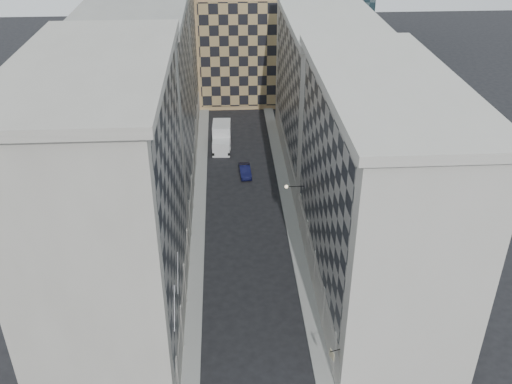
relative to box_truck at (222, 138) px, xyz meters
name	(u,v)px	position (x,y,z in m)	size (l,w,h in m)	color
sidewalk_west	(199,209)	(-2.78, -16.88, -1.39)	(1.50, 100.00, 0.15)	gray
sidewalk_east	(289,207)	(7.72, -16.88, -1.39)	(1.50, 100.00, 0.15)	gray
bldg_left_a	(112,212)	(-8.41, -35.88, 10.36)	(10.80, 22.80, 23.70)	#9C978D
bldg_left_b	(144,111)	(-8.41, -13.88, 9.86)	(10.80, 22.80, 22.70)	gray
bldg_left_c	(161,57)	(-8.41, 8.12, 9.36)	(10.80, 22.80, 21.70)	#9C978D
bldg_right_a	(375,194)	(13.34, -31.88, 8.86)	(10.80, 26.80, 20.70)	#AFACA0
bldg_right_b	(324,91)	(13.36, -4.88, 8.38)	(10.80, 28.80, 19.70)	#AFACA0
tan_block	(246,41)	(4.47, 21.02, 7.97)	(16.80, 14.80, 18.80)	tan
flagpoles_left	(176,290)	(-3.43, -40.88, 6.54)	(0.10, 6.33, 2.33)	gray
bracket_lamp	(288,187)	(6.84, -22.88, 4.74)	(1.98, 0.36, 0.36)	black
box_truck	(222,138)	(0.00, 0.00, 0.00)	(2.73, 6.22, 3.36)	silver
dark_car	(245,171)	(2.93, -8.65, -0.81)	(1.38, 3.97, 1.31)	#0F1138
shop_sign	(332,354)	(7.88, -43.88, 2.37)	(0.78, 0.68, 0.78)	black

